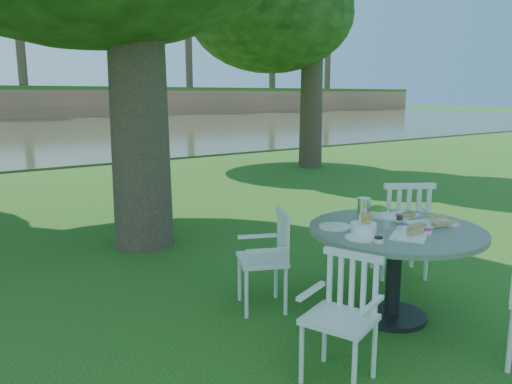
% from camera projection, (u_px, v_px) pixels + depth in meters
% --- Properties ---
extents(ground, '(140.00, 140.00, 0.00)m').
position_uv_depth(ground, '(268.00, 278.00, 5.03)').
color(ground, '#14430E').
rests_on(ground, ground).
extents(table, '(1.38, 1.38, 0.77)m').
position_uv_depth(table, '(395.00, 246.00, 4.01)').
color(table, black).
rests_on(table, ground).
extents(chair_ne, '(0.67, 0.66, 0.98)m').
position_uv_depth(chair_ne, '(403.00, 222.00, 4.94)').
color(chair_ne, white).
rests_on(chair_ne, ground).
extents(chair_nw, '(0.54, 0.55, 0.84)m').
position_uv_depth(chair_nw, '(272.00, 252.00, 4.26)').
color(chair_nw, white).
rests_on(chair_nw, ground).
extents(chair_sw, '(0.50, 0.52, 0.81)m').
position_uv_depth(chair_sw, '(345.00, 306.00, 3.20)').
color(chair_sw, white).
rests_on(chair_sw, ground).
extents(tableware, '(1.15, 0.83, 0.22)m').
position_uv_depth(tableware, '(382.00, 221.00, 4.02)').
color(tableware, white).
rests_on(tableware, table).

